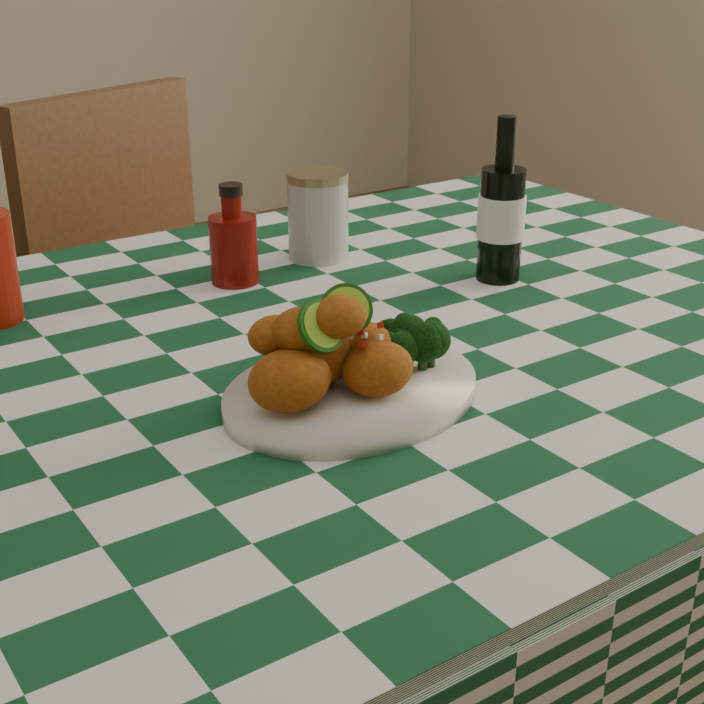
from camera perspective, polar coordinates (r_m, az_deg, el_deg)
dining_table at (r=1.35m, az=-4.16°, el=-15.39°), size 1.66×1.06×0.79m
plate at (r=1.03m, az=0.00°, el=-2.35°), size 0.32×0.26×0.02m
fried_chicken_pile at (r=0.99m, az=-1.08°, el=0.46°), size 0.16×0.12×0.10m
broccoli_side at (r=1.06m, az=3.15°, el=0.67°), size 0.07×0.07×0.05m
ketchup_bottle at (r=1.36m, az=-6.94°, el=6.83°), size 0.08×0.08×0.14m
mason_jar at (r=1.45m, az=-1.99°, el=7.93°), size 0.11×0.11×0.13m
beer_bottle at (r=1.36m, az=8.74°, el=8.72°), size 0.09×0.09×0.23m
wooden_chair_right at (r=2.00m, az=-9.55°, el=0.66°), size 0.56×0.57×0.95m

